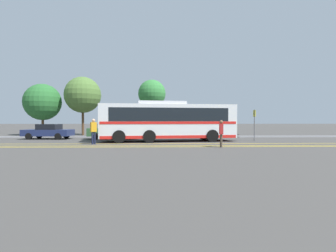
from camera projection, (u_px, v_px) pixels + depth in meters
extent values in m
plane|color=#423F3D|center=(163.00, 141.00, 21.89)|extent=(220.00, 220.00, 0.00)
cube|color=gold|center=(169.00, 144.00, 19.69)|extent=(31.12, 0.20, 0.01)
cube|color=gold|center=(169.00, 146.00, 18.08)|extent=(31.12, 0.20, 0.01)
cube|color=gold|center=(170.00, 147.00, 17.28)|extent=(31.12, 0.20, 0.01)
cube|color=#99999E|center=(167.00, 137.00, 26.85)|extent=(39.12, 0.36, 0.15)
cube|color=silver|center=(168.00, 121.00, 21.86)|extent=(11.35, 3.93, 2.74)
cube|color=black|center=(168.00, 115.00, 21.84)|extent=(9.81, 3.76, 1.07)
cube|color=red|center=(168.00, 123.00, 21.86)|extent=(11.13, 3.94, 0.20)
cube|color=red|center=(168.00, 136.00, 21.88)|extent=(11.13, 3.93, 0.24)
cube|color=black|center=(231.00, 121.00, 22.72)|extent=(0.33, 2.19, 2.04)
cube|color=black|center=(231.00, 107.00, 22.70)|extent=(0.27, 1.75, 0.24)
cube|color=silver|center=(161.00, 103.00, 21.74)|extent=(4.12, 2.49, 0.26)
cube|color=black|center=(234.00, 134.00, 22.79)|extent=(0.28, 1.87, 0.04)
cube|color=black|center=(234.00, 136.00, 22.79)|extent=(0.28, 1.87, 0.04)
cylinder|color=black|center=(204.00, 134.00, 23.61)|extent=(1.03, 0.41, 1.00)
cylinder|color=black|center=(212.00, 136.00, 21.23)|extent=(1.03, 0.41, 1.00)
cylinder|color=black|center=(147.00, 135.00, 22.81)|extent=(1.03, 0.41, 1.00)
cylinder|color=black|center=(149.00, 136.00, 20.43)|extent=(1.03, 0.41, 1.00)
cylinder|color=black|center=(120.00, 135.00, 22.45)|extent=(1.03, 0.41, 1.00)
cylinder|color=black|center=(119.00, 137.00, 20.07)|extent=(1.03, 0.41, 1.00)
cube|color=navy|center=(48.00, 133.00, 24.59)|extent=(4.45, 2.14, 0.59)
cube|color=black|center=(49.00, 127.00, 24.58)|extent=(1.92, 1.76, 0.52)
cylinder|color=black|center=(29.00, 136.00, 23.75)|extent=(0.61, 0.23, 0.60)
cylinder|color=black|center=(39.00, 135.00, 25.54)|extent=(0.61, 0.23, 0.60)
cylinder|color=black|center=(58.00, 136.00, 23.66)|extent=(0.61, 0.23, 0.60)
cylinder|color=black|center=(66.00, 135.00, 25.45)|extent=(0.61, 0.23, 0.60)
cube|color=#335B33|center=(114.00, 132.00, 24.53)|extent=(4.81, 2.08, 0.74)
cube|color=black|center=(113.00, 125.00, 24.51)|extent=(2.08, 1.67, 0.50)
cylinder|color=black|center=(130.00, 135.00, 25.51)|extent=(0.61, 0.24, 0.60)
cylinder|color=black|center=(129.00, 136.00, 23.87)|extent=(0.61, 0.24, 0.60)
cylinder|color=black|center=(99.00, 135.00, 25.21)|extent=(0.61, 0.24, 0.60)
cylinder|color=black|center=(97.00, 136.00, 23.57)|extent=(0.61, 0.24, 0.60)
cylinder|color=#191E38|center=(92.00, 138.00, 19.18)|extent=(0.14, 0.14, 0.91)
cylinder|color=#191E38|center=(95.00, 138.00, 19.28)|extent=(0.14, 0.14, 0.91)
cube|color=orange|center=(93.00, 127.00, 19.22)|extent=(0.47, 0.42, 0.72)
sphere|color=tan|center=(93.00, 120.00, 19.20)|extent=(0.25, 0.25, 0.25)
cylinder|color=brown|center=(221.00, 141.00, 17.15)|extent=(0.14, 0.14, 0.86)
cylinder|color=brown|center=(221.00, 141.00, 16.98)|extent=(0.14, 0.14, 0.86)
cube|color=red|center=(221.00, 129.00, 17.05)|extent=(0.25, 0.44, 0.68)
sphere|color=brown|center=(221.00, 122.00, 17.04)|extent=(0.23, 0.23, 0.23)
cylinder|color=#59595E|center=(254.00, 125.00, 22.24)|extent=(0.07, 0.07, 2.67)
cube|color=yellow|center=(254.00, 113.00, 22.22)|extent=(0.08, 0.40, 0.56)
cylinder|color=#513823|center=(43.00, 125.00, 30.68)|extent=(0.28, 0.28, 2.30)
sphere|color=#28662D|center=(43.00, 102.00, 30.62)|extent=(4.25, 4.25, 4.25)
cylinder|color=#513823|center=(83.00, 122.00, 30.93)|extent=(0.28, 0.28, 3.17)
sphere|color=#4C7033|center=(83.00, 95.00, 30.86)|extent=(4.25, 4.25, 4.25)
cylinder|color=#513823|center=(152.00, 120.00, 29.30)|extent=(0.28, 0.28, 3.60)
sphere|color=#337A38|center=(152.00, 94.00, 29.24)|extent=(3.07, 3.07, 3.07)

